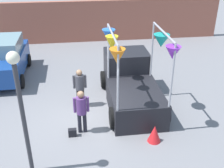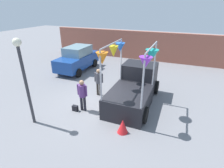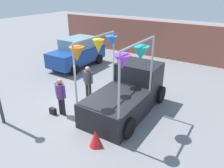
% 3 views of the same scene
% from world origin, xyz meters
% --- Properties ---
extents(ground_plane, '(60.00, 60.00, 0.00)m').
position_xyz_m(ground_plane, '(0.00, 0.00, 0.00)').
color(ground_plane, slate).
extents(vendor_truck, '(2.44, 4.09, 3.23)m').
position_xyz_m(vendor_truck, '(1.58, 1.16, 0.87)').
color(vendor_truck, black).
rests_on(vendor_truck, ground).
extents(parked_car, '(1.88, 4.00, 1.88)m').
position_xyz_m(parked_car, '(-3.87, 4.21, 0.94)').
color(parked_car, navy).
rests_on(parked_car, ground).
extents(person_customer, '(0.53, 0.34, 1.61)m').
position_xyz_m(person_customer, '(-0.46, -0.73, 0.97)').
color(person_customer, black).
rests_on(person_customer, ground).
extents(person_vendor, '(0.53, 0.34, 1.59)m').
position_xyz_m(person_vendor, '(-0.45, 1.01, 0.95)').
color(person_vendor, '#2D2823').
rests_on(person_vendor, ground).
extents(handbag, '(0.28, 0.16, 0.28)m').
position_xyz_m(handbag, '(-0.81, -0.93, 0.14)').
color(handbag, black).
rests_on(handbag, ground).
extents(street_lamp, '(0.32, 0.32, 3.68)m').
position_xyz_m(street_lamp, '(-1.98, -2.40, 2.43)').
color(street_lamp, '#333338').
rests_on(street_lamp, ground).
extents(brick_boundary_wall, '(18.00, 0.36, 2.60)m').
position_xyz_m(brick_boundary_wall, '(0.00, 9.11, 1.30)').
color(brick_boundary_wall, '#9E5947').
rests_on(brick_boundary_wall, ground).
extents(folded_kite_bundle_crimson, '(0.50, 0.50, 0.60)m').
position_xyz_m(folded_kite_bundle_crimson, '(1.87, -1.56, 0.30)').
color(folded_kite_bundle_crimson, red).
rests_on(folded_kite_bundle_crimson, ground).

